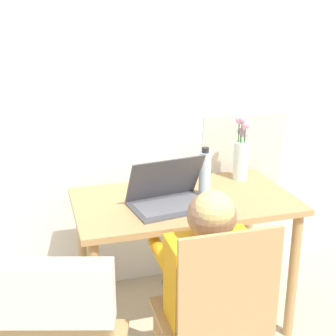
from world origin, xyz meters
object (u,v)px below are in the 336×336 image
object	(u,v)px
chair_spare	(58,336)
water_bottle	(205,174)
chair_occupied	(215,322)
person_seated	(205,270)
laptop	(168,195)
flower_vase	(241,154)

from	to	relation	value
chair_spare	water_bottle	bearing A→B (deg)	-120.37
chair_occupied	chair_spare	world-z (taller)	chair_spare
person_seated	laptop	size ratio (longest dim) A/B	2.44
chair_spare	laptop	distance (m)	0.90
laptop	water_bottle	bearing A→B (deg)	7.93
chair_occupied	laptop	size ratio (longest dim) A/B	2.24
chair_spare	water_bottle	xyz separation A→B (m)	(0.78, 0.74, 0.23)
water_bottle	chair_spare	bearing A→B (deg)	-136.53
chair_spare	water_bottle	distance (m)	1.09
chair_occupied	water_bottle	distance (m)	0.76
chair_spare	chair_occupied	bearing A→B (deg)	-154.03
person_seated	laptop	world-z (taller)	person_seated
water_bottle	laptop	bearing A→B (deg)	-163.60
laptop	water_bottle	world-z (taller)	water_bottle
flower_vase	chair_spare	bearing A→B (deg)	-138.99
chair_spare	flower_vase	size ratio (longest dim) A/B	2.59
laptop	flower_vase	world-z (taller)	flower_vase
chair_spare	flower_vase	world-z (taller)	flower_vase
chair_occupied	water_bottle	bearing A→B (deg)	-105.69
chair_spare	person_seated	world-z (taller)	person_seated
person_seated	water_bottle	xyz separation A→B (m)	(0.18, 0.51, 0.21)
chair_spare	laptop	size ratio (longest dim) A/B	2.26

